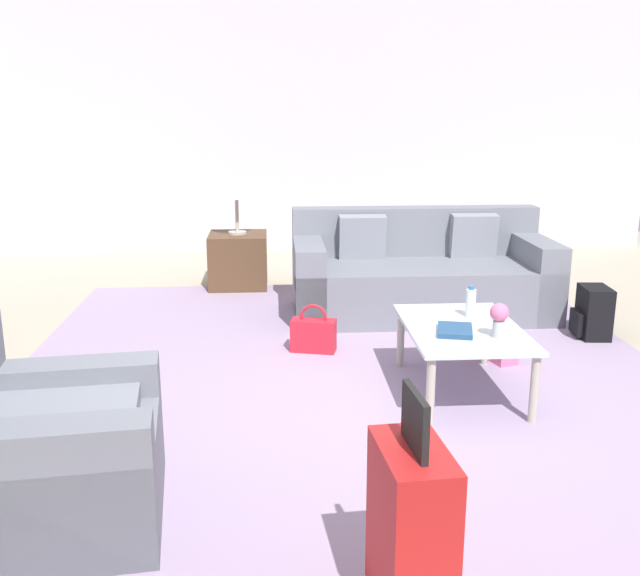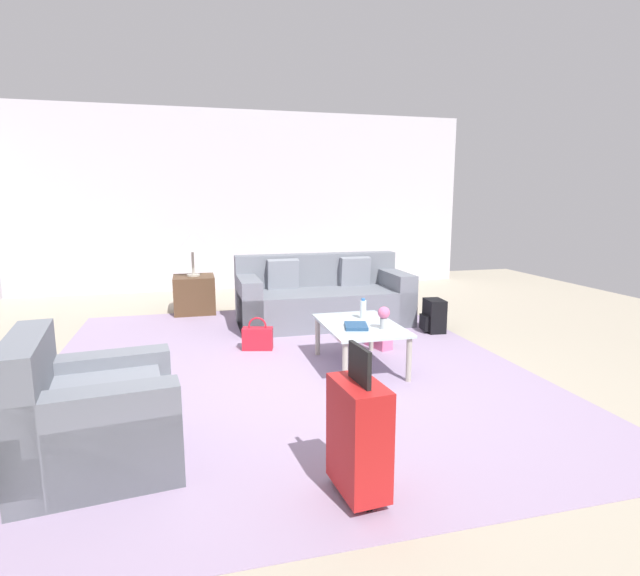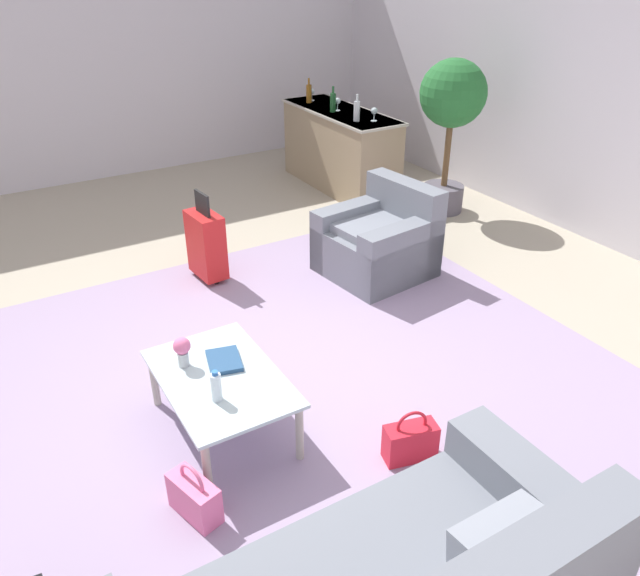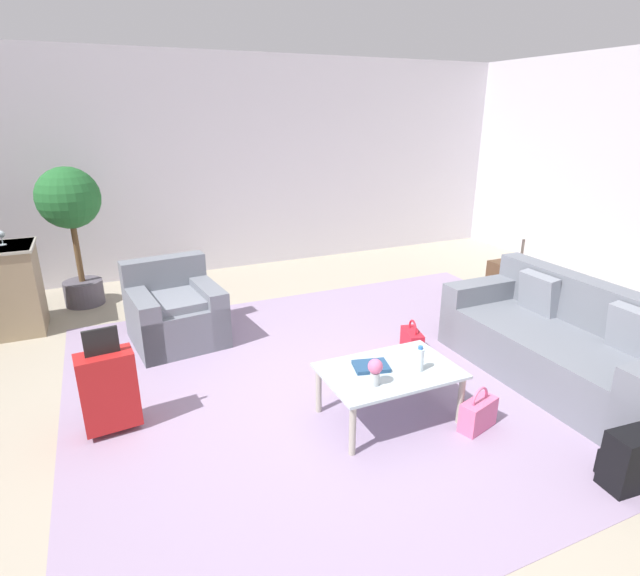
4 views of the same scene
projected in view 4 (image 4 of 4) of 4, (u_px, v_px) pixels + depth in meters
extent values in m
plane|color=#A89E89|center=(316.00, 397.00, 4.27)|extent=(12.00, 12.00, 0.00)
cube|color=silver|center=(205.00, 166.00, 7.24)|extent=(10.24, 0.12, 3.10)
cube|color=#9984A3|center=(367.00, 372.00, 4.67)|extent=(5.20, 4.40, 0.01)
cube|color=slate|center=(557.00, 357.00, 4.48)|extent=(0.96, 2.17, 0.45)
cube|color=slate|center=(590.00, 328.00, 4.55)|extent=(0.22, 2.17, 0.87)
cube|color=slate|center=(484.00, 310.00, 5.27)|extent=(0.96, 0.24, 0.65)
cube|color=gray|center=(634.00, 333.00, 4.00)|extent=(0.17, 0.40, 0.41)
cube|color=gray|center=(539.00, 294.00, 4.84)|extent=(0.18, 0.40, 0.41)
cube|color=slate|center=(177.00, 322.00, 5.23)|extent=(0.97, 0.99, 0.44)
cube|color=slate|center=(166.00, 294.00, 5.44)|extent=(0.89, 0.30, 0.84)
cube|color=slate|center=(207.00, 309.00, 5.36)|extent=(0.30, 0.91, 0.60)
cube|color=slate|center=(143.00, 322.00, 5.04)|extent=(0.30, 0.91, 0.60)
cube|color=gray|center=(176.00, 301.00, 5.10)|extent=(0.70, 0.70, 0.08)
cube|color=silver|center=(390.00, 371.00, 3.85)|extent=(1.04, 0.69, 0.02)
cylinder|color=#ADA899|center=(319.00, 390.00, 3.99)|extent=(0.05, 0.05, 0.40)
cylinder|color=#ADA899|center=(417.00, 367.00, 4.35)|extent=(0.05, 0.05, 0.40)
cylinder|color=#ADA899|center=(353.00, 430.00, 3.49)|extent=(0.05, 0.05, 0.40)
cylinder|color=#ADA899|center=(461.00, 400.00, 3.85)|extent=(0.05, 0.05, 0.40)
cylinder|color=silver|center=(420.00, 360.00, 3.81)|extent=(0.06, 0.06, 0.18)
cylinder|color=#2D6BBC|center=(421.00, 348.00, 3.77)|extent=(0.04, 0.04, 0.02)
cube|color=navy|center=(371.00, 366.00, 3.86)|extent=(0.31, 0.26, 0.03)
cylinder|color=#B2B7BC|center=(375.00, 379.00, 3.62)|extent=(0.07, 0.07, 0.10)
sphere|color=#DB6693|center=(375.00, 366.00, 3.58)|extent=(0.11, 0.11, 0.11)
cube|color=#513823|center=(518.00, 284.00, 6.26)|extent=(0.56, 0.56, 0.53)
cylinder|color=#ADA899|center=(521.00, 263.00, 6.17)|extent=(0.18, 0.18, 0.02)
cylinder|color=#ADA899|center=(523.00, 249.00, 6.11)|extent=(0.04, 0.04, 0.34)
cone|color=white|center=(526.00, 227.00, 6.02)|extent=(0.41, 0.41, 0.21)
cylinder|color=silver|center=(3.00, 245.00, 5.27)|extent=(0.07, 0.07, 0.01)
cylinder|color=silver|center=(2.00, 241.00, 5.26)|extent=(0.01, 0.01, 0.08)
sphere|color=silver|center=(1.00, 234.00, 5.23)|extent=(0.08, 0.08, 0.08)
cube|color=red|center=(109.00, 390.00, 3.71)|extent=(0.42, 0.26, 0.60)
cube|color=black|center=(101.00, 341.00, 3.57)|extent=(0.24, 0.05, 0.20)
cylinder|color=black|center=(95.00, 433.00, 3.75)|extent=(0.02, 0.05, 0.05)
cylinder|color=black|center=(134.00, 422.00, 3.88)|extent=(0.02, 0.05, 0.05)
cube|color=red|center=(412.00, 342.00, 5.01)|extent=(0.21, 0.34, 0.24)
torus|color=red|center=(413.00, 329.00, 4.96)|extent=(0.07, 0.20, 0.20)
cube|color=pink|center=(478.00, 415.00, 3.81)|extent=(0.35, 0.23, 0.24)
torus|color=pink|center=(480.00, 399.00, 3.76)|extent=(0.19, 0.08, 0.20)
cube|color=black|center=(629.00, 461.00, 3.19)|extent=(0.32, 0.23, 0.40)
cube|color=black|center=(611.00, 459.00, 3.32)|extent=(0.21, 0.08, 0.18)
cylinder|color=#514C56|center=(84.00, 292.00, 6.28)|extent=(0.46, 0.46, 0.31)
cylinder|color=brown|center=(77.00, 252.00, 6.11)|extent=(0.07, 0.07, 0.74)
sphere|color=#23662D|center=(68.00, 198.00, 5.88)|extent=(0.73, 0.73, 0.73)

